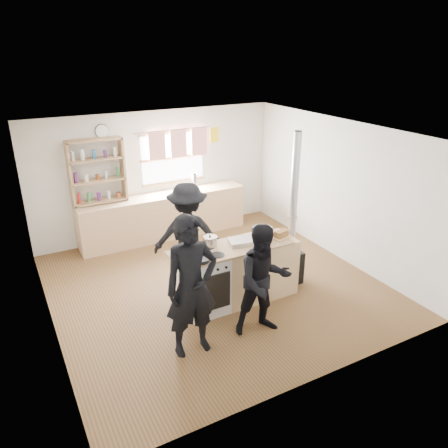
{
  "coord_description": "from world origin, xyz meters",
  "views": [
    {
      "loc": [
        -2.81,
        -5.56,
        3.69
      ],
      "look_at": [
        0.13,
        -0.1,
        1.1
      ],
      "focal_mm": 35.0,
      "sensor_mm": 36.0,
      "label": 1
    }
  ],
  "objects_px": {
    "stockpot_stove": "(210,241)",
    "person_near_right": "(264,281)",
    "person_far": "(188,234)",
    "roast_tray": "(242,241)",
    "skillet_greens": "(200,259)",
    "flue_heater": "(291,246)",
    "cooking_island": "(239,272)",
    "person_near_left": "(191,287)",
    "stockpot_counter": "(262,234)",
    "thermos": "(195,182)",
    "bread_board": "(281,235)"
  },
  "relations": [
    {
      "from": "cooking_island",
      "to": "bread_board",
      "type": "xyz_separation_m",
      "value": [
        0.68,
        -0.09,
        0.51
      ]
    },
    {
      "from": "cooking_island",
      "to": "flue_heater",
      "type": "xyz_separation_m",
      "value": [
        1.01,
        0.08,
        0.18
      ]
    },
    {
      "from": "stockpot_stove",
      "to": "bread_board",
      "type": "xyz_separation_m",
      "value": [
        1.08,
        -0.26,
        -0.03
      ]
    },
    {
      "from": "skillet_greens",
      "to": "person_near_right",
      "type": "relative_size",
      "value": 0.24
    },
    {
      "from": "cooking_island",
      "to": "person_near_right",
      "type": "relative_size",
      "value": 1.26
    },
    {
      "from": "person_far",
      "to": "person_near_right",
      "type": "bearing_deg",
      "value": 120.78
    },
    {
      "from": "bread_board",
      "to": "person_far",
      "type": "height_order",
      "value": "person_far"
    },
    {
      "from": "cooking_island",
      "to": "bread_board",
      "type": "distance_m",
      "value": 0.86
    },
    {
      "from": "thermos",
      "to": "stockpot_counter",
      "type": "bearing_deg",
      "value": -93.53
    },
    {
      "from": "flue_heater",
      "to": "cooking_island",
      "type": "bearing_deg",
      "value": -175.47
    },
    {
      "from": "flue_heater",
      "to": "person_far",
      "type": "xyz_separation_m",
      "value": [
        -1.46,
        0.79,
        0.21
      ]
    },
    {
      "from": "flue_heater",
      "to": "stockpot_counter",
      "type": "bearing_deg",
      "value": -170.51
    },
    {
      "from": "skillet_greens",
      "to": "person_near_left",
      "type": "relative_size",
      "value": 0.21
    },
    {
      "from": "flue_heater",
      "to": "person_near_left",
      "type": "xyz_separation_m",
      "value": [
        -2.13,
        -0.84,
        0.29
      ]
    },
    {
      "from": "roast_tray",
      "to": "thermos",
      "type": "bearing_deg",
      "value": 79.55
    },
    {
      "from": "bread_board",
      "to": "skillet_greens",
      "type": "bearing_deg",
      "value": -176.0
    },
    {
      "from": "bread_board",
      "to": "person_far",
      "type": "distance_m",
      "value": 1.49
    },
    {
      "from": "person_near_left",
      "to": "skillet_greens",
      "type": "bearing_deg",
      "value": 57.18
    },
    {
      "from": "thermos",
      "to": "skillet_greens",
      "type": "bearing_deg",
      "value": -113.39
    },
    {
      "from": "thermos",
      "to": "person_near_left",
      "type": "distance_m",
      "value": 3.91
    },
    {
      "from": "cooking_island",
      "to": "stockpot_counter",
      "type": "distance_m",
      "value": 0.68
    },
    {
      "from": "thermos",
      "to": "person_near_right",
      "type": "height_order",
      "value": "person_near_right"
    },
    {
      "from": "stockpot_stove",
      "to": "flue_heater",
      "type": "distance_m",
      "value": 1.46
    },
    {
      "from": "skillet_greens",
      "to": "stockpot_stove",
      "type": "distance_m",
      "value": 0.48
    },
    {
      "from": "stockpot_stove",
      "to": "person_near_right",
      "type": "height_order",
      "value": "person_near_right"
    },
    {
      "from": "person_far",
      "to": "flue_heater",
      "type": "bearing_deg",
      "value": 171.29
    },
    {
      "from": "thermos",
      "to": "cooking_island",
      "type": "relative_size",
      "value": 0.17
    },
    {
      "from": "roast_tray",
      "to": "person_near_left",
      "type": "bearing_deg",
      "value": -146.32
    },
    {
      "from": "thermos",
      "to": "stockpot_stove",
      "type": "distance_m",
      "value": 2.77
    },
    {
      "from": "thermos",
      "to": "roast_tray",
      "type": "height_order",
      "value": "thermos"
    },
    {
      "from": "stockpot_counter",
      "to": "bread_board",
      "type": "distance_m",
      "value": 0.31
    },
    {
      "from": "person_far",
      "to": "cooking_island",
      "type": "bearing_deg",
      "value": 137.08
    },
    {
      "from": "roast_tray",
      "to": "bread_board",
      "type": "height_order",
      "value": "bread_board"
    },
    {
      "from": "roast_tray",
      "to": "person_far",
      "type": "height_order",
      "value": "person_far"
    },
    {
      "from": "person_near_left",
      "to": "thermos",
      "type": "bearing_deg",
      "value": 66.39
    },
    {
      "from": "cooking_island",
      "to": "person_far",
      "type": "xyz_separation_m",
      "value": [
        -0.45,
        0.87,
        0.39
      ]
    },
    {
      "from": "stockpot_stove",
      "to": "roast_tray",
      "type": "bearing_deg",
      "value": -18.68
    },
    {
      "from": "stockpot_counter",
      "to": "thermos",
      "type": "bearing_deg",
      "value": 86.47
    },
    {
      "from": "person_far",
      "to": "roast_tray",
      "type": "bearing_deg",
      "value": 139.76
    },
    {
      "from": "thermos",
      "to": "roast_tray",
      "type": "bearing_deg",
      "value": -100.45
    },
    {
      "from": "cooking_island",
      "to": "flue_heater",
      "type": "height_order",
      "value": "flue_heater"
    },
    {
      "from": "flue_heater",
      "to": "person_far",
      "type": "distance_m",
      "value": 1.67
    },
    {
      "from": "skillet_greens",
      "to": "stockpot_counter",
      "type": "height_order",
      "value": "stockpot_counter"
    },
    {
      "from": "person_near_left",
      "to": "person_far",
      "type": "height_order",
      "value": "person_near_left"
    },
    {
      "from": "stockpot_stove",
      "to": "stockpot_counter",
      "type": "relative_size",
      "value": 0.68
    },
    {
      "from": "stockpot_stove",
      "to": "person_near_right",
      "type": "bearing_deg",
      "value": -74.14
    },
    {
      "from": "roast_tray",
      "to": "flue_heater",
      "type": "distance_m",
      "value": 1.02
    },
    {
      "from": "thermos",
      "to": "cooking_island",
      "type": "bearing_deg",
      "value": -101.25
    },
    {
      "from": "bread_board",
      "to": "flue_heater",
      "type": "height_order",
      "value": "flue_heater"
    },
    {
      "from": "skillet_greens",
      "to": "bread_board",
      "type": "relative_size",
      "value": 1.21
    }
  ]
}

